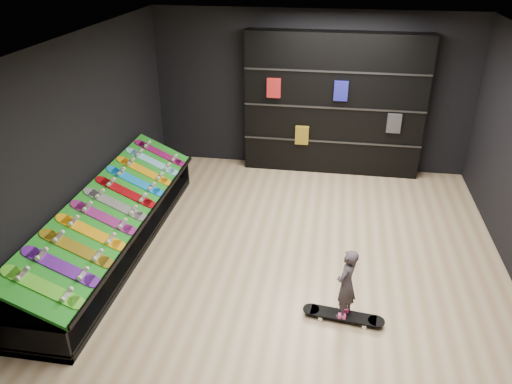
% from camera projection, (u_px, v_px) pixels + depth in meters
% --- Properties ---
extents(floor, '(6.00, 7.00, 0.01)m').
position_uv_depth(floor, '(289.00, 264.00, 7.04)').
color(floor, tan).
rests_on(floor, ground).
extents(ceiling, '(6.00, 7.00, 0.01)m').
position_uv_depth(ceiling, '(296.00, 47.00, 5.67)').
color(ceiling, white).
rests_on(ceiling, ground).
extents(wall_back, '(6.00, 0.02, 3.00)m').
position_uv_depth(wall_back, '(311.00, 92.00, 9.43)').
color(wall_back, black).
rests_on(wall_back, ground).
extents(wall_front, '(6.00, 0.02, 3.00)m').
position_uv_depth(wall_front, '(239.00, 383.00, 3.28)').
color(wall_front, black).
rests_on(wall_front, ground).
extents(wall_left, '(0.02, 7.00, 3.00)m').
position_uv_depth(wall_left, '(73.00, 152.00, 6.79)').
color(wall_left, black).
rests_on(wall_left, ground).
extents(display_rack, '(0.90, 4.50, 0.50)m').
position_uv_depth(display_rack, '(116.00, 233.00, 7.30)').
color(display_rack, black).
rests_on(display_rack, ground).
extents(turf_ramp, '(0.92, 4.50, 0.46)m').
position_uv_depth(turf_ramp, '(115.00, 206.00, 7.08)').
color(turf_ramp, '#116D12').
rests_on(turf_ramp, display_rack).
extents(back_shelving, '(3.31, 0.39, 2.65)m').
position_uv_depth(back_shelving, '(334.00, 105.00, 9.28)').
color(back_shelving, black).
rests_on(back_shelving, ground).
extents(floor_skateboard, '(1.00, 0.33, 0.09)m').
position_uv_depth(floor_skateboard, '(343.00, 317.00, 5.99)').
color(floor_skateboard, black).
rests_on(floor_skateboard, ground).
extents(child, '(0.22, 0.25, 0.54)m').
position_uv_depth(child, '(345.00, 296.00, 5.84)').
color(child, black).
rests_on(child, floor_skateboard).
extents(display_board_0, '(0.93, 0.22, 0.50)m').
position_uv_depth(display_board_0, '(43.00, 287.00, 5.40)').
color(display_board_0, green).
rests_on(display_board_0, turf_ramp).
extents(display_board_1, '(0.93, 0.22, 0.50)m').
position_uv_depth(display_board_1, '(61.00, 267.00, 5.73)').
color(display_board_1, purple).
rests_on(display_board_1, turf_ramp).
extents(display_board_2, '(0.93, 0.22, 0.50)m').
position_uv_depth(display_board_2, '(77.00, 249.00, 6.06)').
color(display_board_2, yellow).
rests_on(display_board_2, turf_ramp).
extents(display_board_3, '(0.93, 0.22, 0.50)m').
position_uv_depth(display_board_3, '(91.00, 232.00, 6.40)').
color(display_board_3, yellow).
rests_on(display_board_3, turf_ramp).
extents(display_board_4, '(0.93, 0.22, 0.50)m').
position_uv_depth(display_board_4, '(104.00, 218.00, 6.73)').
color(display_board_4, '#2626BF').
rests_on(display_board_4, turf_ramp).
extents(display_board_5, '(0.93, 0.22, 0.50)m').
position_uv_depth(display_board_5, '(116.00, 204.00, 7.06)').
color(display_board_5, black).
rests_on(display_board_5, turf_ramp).
extents(display_board_6, '(0.93, 0.22, 0.50)m').
position_uv_depth(display_board_6, '(126.00, 192.00, 7.40)').
color(display_board_6, red).
rests_on(display_board_6, turf_ramp).
extents(display_board_7, '(0.93, 0.22, 0.50)m').
position_uv_depth(display_board_7, '(136.00, 181.00, 7.73)').
color(display_board_7, blue).
rests_on(display_board_7, turf_ramp).
extents(display_board_8, '(0.93, 0.22, 0.50)m').
position_uv_depth(display_board_8, '(144.00, 171.00, 8.06)').
color(display_board_8, orange).
rests_on(display_board_8, turf_ramp).
extents(display_board_9, '(0.93, 0.22, 0.50)m').
position_uv_depth(display_board_9, '(153.00, 162.00, 8.40)').
color(display_board_9, '#0CB2E5').
rests_on(display_board_9, turf_ramp).
extents(display_board_10, '(0.93, 0.22, 0.50)m').
position_uv_depth(display_board_10, '(160.00, 153.00, 8.73)').
color(display_board_10, '#E5198C').
rests_on(display_board_10, turf_ramp).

